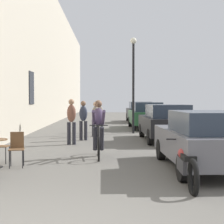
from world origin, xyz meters
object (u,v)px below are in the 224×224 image
cafe_chair_mid_toward_wall (17,147)px  pedestrian_far (95,117)px  parked_car_nearest (203,139)px  street_lamp (133,73)px  parked_motorcycle (186,165)px  cyclist_on_bicycle (98,130)px  parked_car_third (146,115)px  parked_car_second (165,122)px  pedestrian_near (71,119)px  pedestrian_furthest (100,115)px  parked_car_fourth (140,112)px  pedestrian_mid (83,118)px

cafe_chair_mid_toward_wall → pedestrian_far: pedestrian_far is taller
cafe_chair_mid_toward_wall → parked_car_nearest: parked_car_nearest is taller
street_lamp → parked_motorcycle: street_lamp is taller
cyclist_on_bicycle → parked_car_third: size_ratio=0.40×
parked_car_nearest → parked_car_second: parked_car_second is taller
cyclist_on_bicycle → pedestrian_near: size_ratio=1.00×
pedestrian_furthest → parked_car_third: size_ratio=0.36×
parked_car_third → parked_motorcycle: bearing=-93.2°
parked_car_nearest → parked_motorcycle: bearing=-116.7°
parked_car_second → parked_car_fourth: size_ratio=0.97×
cafe_chair_mid_toward_wall → pedestrian_far: (1.79, 7.33, 0.40)m
parked_car_third → parked_car_fourth: (0.21, 6.19, -0.00)m
street_lamp → parked_motorcycle: 11.20m
parked_car_fourth → cyclist_on_bicycle: bearing=-99.7°
pedestrian_mid → parked_car_nearest: bearing=-62.2°
cyclist_on_bicycle → parked_car_nearest: 3.23m
pedestrian_mid → parked_motorcycle: 8.26m
parked_car_nearest → parked_motorcycle: (-0.75, -1.49, -0.35)m
cyclist_on_bicycle → parked_motorcycle: cyclist_on_bicycle is taller
parked_car_second → parked_car_third: parked_car_third is taller
parked_motorcycle → parked_car_fourth: bearing=87.2°
pedestrian_near → cafe_chair_mid_toward_wall: bearing=-102.3°
street_lamp → parked_car_fourth: size_ratio=1.10×
cyclist_on_bicycle → pedestrian_near: bearing=110.4°
pedestrian_furthest → parked_car_third: 3.58m
cafe_chair_mid_toward_wall → pedestrian_mid: pedestrian_mid is taller
cafe_chair_mid_toward_wall → pedestrian_near: size_ratio=0.51×
pedestrian_far → parked_car_third: (2.88, 4.45, -0.10)m
cafe_chair_mid_toward_wall → parked_car_nearest: bearing=-5.7°
pedestrian_mid → parked_car_nearest: (3.33, -6.33, -0.19)m
cafe_chair_mid_toward_wall → pedestrian_near: bearing=77.7°
cafe_chair_mid_toward_wall → pedestrian_near: pedestrian_near is taller
pedestrian_near → parked_car_fourth: pedestrian_near is taller
cafe_chair_mid_toward_wall → parked_car_third: (4.68, 11.78, 0.30)m
pedestrian_near → pedestrian_furthest: (1.00, 5.04, -0.08)m
cafe_chair_mid_toward_wall → pedestrian_near: 4.54m
pedestrian_mid → cyclist_on_bicycle: bearing=-80.5°
pedestrian_furthest → parked_car_fourth: pedestrian_furthest is taller
parked_car_fourth → parked_motorcycle: bearing=-92.8°
pedestrian_furthest → street_lamp: (1.73, -0.55, 2.20)m
parked_car_nearest → parked_car_fourth: 18.44m
parked_car_nearest → street_lamp: bearing=95.9°
parked_car_fourth → parked_motorcycle: 19.96m
cyclist_on_bicycle → parked_car_second: 4.88m
pedestrian_far → pedestrian_furthest: (0.17, 2.12, -0.01)m
pedestrian_mid → cafe_chair_mid_toward_wall: bearing=-102.7°
parked_car_third → pedestrian_mid: bearing=-119.5°
pedestrian_far → parked_car_nearest: (2.86, -7.80, -0.17)m
pedestrian_furthest → cyclist_on_bicycle: bearing=-89.3°
parked_car_nearest → parked_car_second: (0.11, 5.98, 0.04)m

